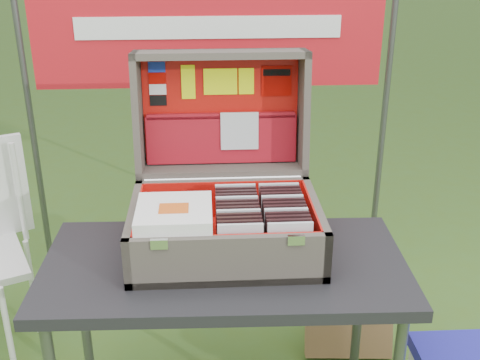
{
  "coord_description": "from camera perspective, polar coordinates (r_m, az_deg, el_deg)",
  "views": [
    {
      "loc": [
        -0.02,
        -1.68,
        1.74
      ],
      "look_at": [
        0.08,
        0.1,
        0.97
      ],
      "focal_mm": 45.0,
      "sensor_mm": 36.0,
      "label": 1
    }
  ],
  "objects": [
    {
      "name": "table",
      "position": [
        2.17,
        -1.38,
        -16.02
      ],
      "size": [
        1.19,
        0.62,
        0.73
      ],
      "primitive_type": null,
      "rotation": [
        0.0,
        0.0,
        -0.03
      ],
      "color": "black",
      "rests_on": "ground"
    },
    {
      "name": "table_top",
      "position": [
        1.97,
        -1.47,
        -8.2
      ],
      "size": [
        1.19,
        0.62,
        0.04
      ],
      "primitive_type": "cube",
      "rotation": [
        0.0,
        0.0,
        -0.03
      ],
      "color": "black",
      "rests_on": "ground"
    },
    {
      "name": "table_leg_bl",
      "position": [
        2.41,
        -14.51,
        -12.87
      ],
      "size": [
        0.04,
        0.04,
        0.69
      ],
      "primitive_type": "cylinder",
      "color": "#59595B",
      "rests_on": "ground"
    },
    {
      "name": "table_leg_br",
      "position": [
        2.43,
        11.17,
        -12.15
      ],
      "size": [
        0.04,
        0.04,
        0.69
      ],
      "primitive_type": "cylinder",
      "color": "#59595B",
      "rests_on": "ground"
    },
    {
      "name": "suitcase",
      "position": [
        1.94,
        -1.51,
        1.83
      ],
      "size": [
        0.62,
        0.6,
        0.6
      ],
      "primitive_type": null,
      "color": "#5A524A",
      "rests_on": "table"
    },
    {
      "name": "suitcase_base_bottom",
      "position": [
        2.01,
        -1.37,
        -6.4
      ],
      "size": [
        0.62,
        0.44,
        0.02
      ],
      "primitive_type": "cube",
      "color": "#5A524A",
      "rests_on": "table_top"
    },
    {
      "name": "suitcase_base_wall_front",
      "position": [
        1.79,
        -1.13,
        -7.74
      ],
      "size": [
        0.62,
        0.02,
        0.17
      ],
      "primitive_type": "cube",
      "color": "#5A524A",
      "rests_on": "table_top"
    },
    {
      "name": "suitcase_base_wall_back",
      "position": [
        2.16,
        -1.59,
        -2.03
      ],
      "size": [
        0.62,
        0.02,
        0.17
      ],
      "primitive_type": "cube",
      "color": "#5A524A",
      "rests_on": "table_top"
    },
    {
      "name": "suitcase_base_wall_left",
      "position": [
        1.99,
        -9.98,
        -4.79
      ],
      "size": [
        0.02,
        0.44,
        0.17
      ],
      "primitive_type": "cube",
      "color": "#5A524A",
      "rests_on": "table_top"
    },
    {
      "name": "suitcase_base_wall_right",
      "position": [
        2.01,
        7.14,
        -4.35
      ],
      "size": [
        0.02,
        0.44,
        0.17
      ],
      "primitive_type": "cube",
      "color": "#5A524A",
      "rests_on": "table_top"
    },
    {
      "name": "suitcase_liner_floor",
      "position": [
        2.0,
        -1.37,
        -6.02
      ],
      "size": [
        0.57,
        0.39,
        0.01
      ],
      "primitive_type": "cube",
      "color": "red",
      "rests_on": "suitcase_base_bottom"
    },
    {
      "name": "suitcase_latch_left",
      "position": [
        1.75,
        -7.67,
        -6.04
      ],
      "size": [
        0.05,
        0.01,
        0.03
      ],
      "primitive_type": "cube",
      "color": "silver",
      "rests_on": "suitcase_base_wall_front"
    },
    {
      "name": "suitcase_latch_right",
      "position": [
        1.76,
        5.35,
        -5.69
      ],
      "size": [
        0.05,
        0.01,
        0.03
      ],
      "primitive_type": "cube",
      "color": "silver",
      "rests_on": "suitcase_base_wall_front"
    },
    {
      "name": "suitcase_hinge",
      "position": [
        2.14,
        -1.63,
        0.11
      ],
      "size": [
        0.56,
        0.02,
        0.02
      ],
      "primitive_type": "cylinder",
      "rotation": [
        0.0,
        1.57,
        0.0
      ],
      "color": "silver",
      "rests_on": "suitcase_base_wall_back"
    },
    {
      "name": "suitcase_lid_back",
      "position": [
        2.23,
        -1.84,
        6.69
      ],
      "size": [
        0.62,
        0.07,
        0.44
      ],
      "primitive_type": "cube",
      "rotation": [
        -1.68,
        0.0,
        0.0
      ],
      "color": "#5A524A",
      "rests_on": "suitcase_base_wall_back"
    },
    {
      "name": "suitcase_lid_rim_far",
      "position": [
        2.13,
        -1.88,
        11.84
      ],
      "size": [
        0.62,
        0.17,
        0.04
      ],
      "primitive_type": "cube",
      "rotation": [
        -1.68,
        0.0,
        0.0
      ],
      "color": "#5A524A",
      "rests_on": "suitcase_lid_back"
    },
    {
      "name": "suitcase_lid_rim_near",
      "position": [
        2.21,
        -1.7,
        1.04
      ],
      "size": [
        0.62,
        0.17,
        0.04
      ],
      "primitive_type": "cube",
      "rotation": [
        -1.68,
        0.0,
        0.0
      ],
      "color": "#5A524A",
      "rests_on": "suitcase_lid_back"
    },
    {
      "name": "suitcase_lid_rim_left",
      "position": [
        2.18,
        -9.66,
        6.12
      ],
      "size": [
        0.02,
        0.21,
        0.46
      ],
      "primitive_type": "cube",
      "rotation": [
        -1.68,
        0.0,
        0.0
      ],
      "color": "#5A524A",
      "rests_on": "suitcase_lid_back"
    },
    {
      "name": "suitcase_lid_rim_right",
      "position": [
        2.19,
        6.03,
        6.44
      ],
      "size": [
        0.02,
        0.21,
        0.46
      ],
      "primitive_type": "cube",
      "rotation": [
        -1.68,
        0.0,
        0.0
      ],
      "color": "#5A524A",
      "rests_on": "suitcase_lid_back"
    },
    {
      "name": "suitcase_lid_liner",
      "position": [
        2.22,
        -1.83,
        6.61
      ],
      "size": [
        0.56,
        0.05,
        0.39
      ],
      "primitive_type": "cube",
      "rotation": [
        -1.68,
        0.0,
        0.0
      ],
      "color": "red",
      "rests_on": "suitcase_lid_back"
    },
    {
      "name": "suitcase_liner_wall_front",
      "position": [
        1.8,
        -1.15,
        -7.16
      ],
      "size": [
        0.57,
        0.01,
        0.14
      ],
      "primitive_type": "cube",
      "color": "red",
      "rests_on": "suitcase_base_bottom"
    },
    {
      "name": "suitcase_liner_wall_back",
      "position": [
        2.14,
        -1.58,
        -1.91
      ],
      "size": [
        0.57,
        0.01,
        0.14
      ],
      "primitive_type": "cube",
      "color": "red",
      "rests_on": "suitcase_base_bottom"
    },
    {
      "name": "suitcase_liner_wall_left",
      "position": [
        1.98,
        -9.57,
        -4.48
      ],
      "size": [
        0.01,
        0.39,
        0.14
      ],
      "primitive_type": "cube",
      "color": "red",
      "rests_on": "suitcase_base_bottom"
    },
    {
      "name": "suitcase_liner_wall_right",
      "position": [
        2.0,
        6.73,
        -4.06
      ],
      "size": [
        0.01,
        0.39,
        0.14
      ],
      "primitive_type": "cube",
      "color": "red",
      "rests_on": "suitcase_base_bottom"
    },
    {
      "name": "suitcase_lid_pocket",
      "position": [
        2.22,
        -1.77,
        3.91
      ],
      "size": [
        0.55,
        0.05,
        0.18
      ],
      "primitive_type": "cube",
      "rotation": [
        -1.68,
        0.0,
        0.0
      ],
      "color": "maroon",
      "rests_on": "suitcase_lid_liner"
    },
    {
      "name": "suitcase_pocket_edge",
      "position": [
        2.2,
        -1.81,
        6.11
      ],
      "size": [
        0.54,
        0.02,
        0.02
      ],
      "primitive_type": "cube",
      "rotation": [
        -1.68,
        0.0,
        0.0
      ],
      "color": "maroon",
      "rests_on": "suitcase_lid_pocket"
    },
    {
      "name": "suitcase_pocket_cd",
      "position": [
        2.2,
        -0.05,
        4.68
      ],
      "size": [
        0.14,
        0.02,
        0.14
      ],
      "primitive_type": "cube",
      "rotation": [
        -1.68,
        0.0,
        0.0
      ],
      "color": "silver",
      "rests_on": "suitcase_lid_pocket"
    },
    {
      "name": "lid_sticker_cc_a",
      "position": [
        2.19,
        -7.9,
        10.56
      ],
      "size": [
        0.06,
        0.01,
        0.04
      ],
      "primitive_type": "cube",
      "rotation": [
        -1.68,
        0.0,
        0.0
      ],
      "color": "#1933B2",
      "rests_on": "suitcase_lid_liner"
    },
    {
      "name": "lid_sticker_cc_b",
      "position": [
        2.2,
        -7.85,
        9.53
      ],
      "size": [
        0.06,
        0.01,
        0.04
      ],
      "primitive_type": "cube",
      "rotation": [
        -1.68,
        0.0,
        0.0
      ],
      "color": "#AD0600",
      "rests_on": "suitcase_lid_liner"
    },
    {
      "name": "lid_sticker_cc_c",
      "position": [
        2.2,
        -7.81,
        8.5
      ],
      "size": [
        0.06,
        0.01,
        0.04
      ],
      "primitive_type": "cube",
      "rotation": [
        -1.68,
        0.0,
        0.0
      ],
      "color": "white",
      "rests_on": "suitcase_lid_liner"
    },
    {
      "name": "lid_sticker_cc_d",
      "position": [
        2.21,
        -7.76,
        7.48
      ],
      "size": [
        0.06,
        0.01,
        0.04
      ],
      "primitive_type": "cube",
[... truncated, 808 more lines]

